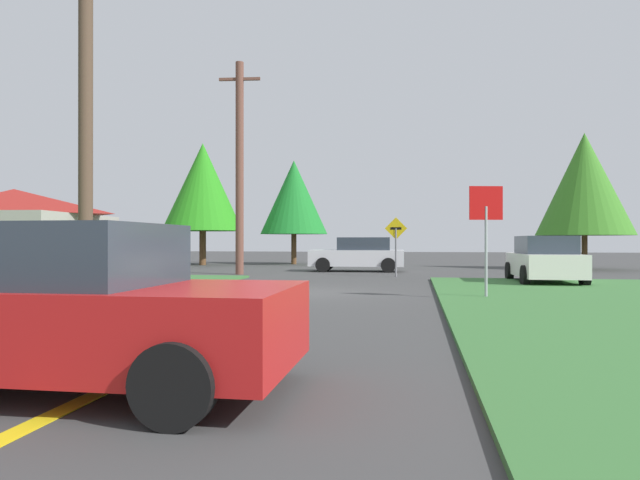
{
  "coord_description": "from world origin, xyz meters",
  "views": [
    {
      "loc": [
        2.97,
        -15.74,
        1.45
      ],
      "look_at": [
        -0.04,
        2.19,
        1.48
      ],
      "focal_mm": 31.9,
      "sensor_mm": 36.0,
      "label": 1
    }
  ],
  "objects_px": {
    "car_approaching_junction": "(358,255)",
    "stop_sign": "(486,219)",
    "utility_pole_near": "(86,122)",
    "car_behind_on_main_road": "(61,307)",
    "oak_tree_left": "(203,187)",
    "car_on_crossroad": "(544,260)",
    "barn": "(14,233)",
    "pine_tree_center": "(585,184)",
    "utility_pole_mid": "(240,166)",
    "direction_sign": "(396,240)",
    "oak_tree_right": "(294,197)"
  },
  "relations": [
    {
      "from": "car_approaching_junction",
      "to": "stop_sign",
      "type": "bearing_deg",
      "value": 107.42
    },
    {
      "from": "utility_pole_near",
      "to": "car_behind_on_main_road",
      "type": "bearing_deg",
      "value": -59.5
    },
    {
      "from": "oak_tree_left",
      "to": "car_on_crossroad",
      "type": "bearing_deg",
      "value": -35.83
    },
    {
      "from": "barn",
      "to": "pine_tree_center",
      "type": "bearing_deg",
      "value": 21.48
    },
    {
      "from": "car_on_crossroad",
      "to": "oak_tree_left",
      "type": "height_order",
      "value": "oak_tree_left"
    },
    {
      "from": "car_on_crossroad",
      "to": "oak_tree_left",
      "type": "relative_size",
      "value": 0.56
    },
    {
      "from": "car_behind_on_main_road",
      "to": "car_on_crossroad",
      "type": "height_order",
      "value": "same"
    },
    {
      "from": "utility_pole_mid",
      "to": "pine_tree_center",
      "type": "bearing_deg",
      "value": 23.31
    },
    {
      "from": "car_behind_on_main_road",
      "to": "car_approaching_junction",
      "type": "xyz_separation_m",
      "value": [
        0.76,
        21.88,
        -0.0
      ]
    },
    {
      "from": "car_behind_on_main_road",
      "to": "direction_sign",
      "type": "xyz_separation_m",
      "value": [
        2.66,
        18.08,
        0.69
      ]
    },
    {
      "from": "car_on_crossroad",
      "to": "oak_tree_left",
      "type": "bearing_deg",
      "value": 53.21
    },
    {
      "from": "car_behind_on_main_road",
      "to": "utility_pole_near",
      "type": "xyz_separation_m",
      "value": [
        -4.29,
        7.28,
        3.46
      ]
    },
    {
      "from": "utility_pole_mid",
      "to": "car_approaching_junction",
      "type": "bearing_deg",
      "value": 33.85
    },
    {
      "from": "car_behind_on_main_road",
      "to": "car_on_crossroad",
      "type": "distance_m",
      "value": 17.03
    },
    {
      "from": "car_on_crossroad",
      "to": "oak_tree_right",
      "type": "bearing_deg",
      "value": 38.36
    },
    {
      "from": "direction_sign",
      "to": "oak_tree_right",
      "type": "xyz_separation_m",
      "value": [
        -6.7,
        11.49,
        2.68
      ]
    },
    {
      "from": "car_behind_on_main_road",
      "to": "barn",
      "type": "bearing_deg",
      "value": 128.57
    },
    {
      "from": "stop_sign",
      "to": "car_behind_on_main_road",
      "type": "distance_m",
      "value": 10.83
    },
    {
      "from": "stop_sign",
      "to": "direction_sign",
      "type": "relative_size",
      "value": 1.16
    },
    {
      "from": "car_behind_on_main_road",
      "to": "car_on_crossroad",
      "type": "relative_size",
      "value": 1.08
    },
    {
      "from": "car_approaching_junction",
      "to": "car_on_crossroad",
      "type": "relative_size",
      "value": 1.09
    },
    {
      "from": "utility_pole_near",
      "to": "pine_tree_center",
      "type": "bearing_deg",
      "value": 48.39
    },
    {
      "from": "car_behind_on_main_road",
      "to": "car_approaching_junction",
      "type": "height_order",
      "value": "same"
    },
    {
      "from": "direction_sign",
      "to": "oak_tree_left",
      "type": "distance_m",
      "value": 15.39
    },
    {
      "from": "utility_pole_mid",
      "to": "car_on_crossroad",
      "type": "bearing_deg",
      "value": -16.26
    },
    {
      "from": "car_approaching_junction",
      "to": "car_behind_on_main_road",
      "type": "bearing_deg",
      "value": 85.96
    },
    {
      "from": "car_on_crossroad",
      "to": "direction_sign",
      "type": "bearing_deg",
      "value": 59.25
    },
    {
      "from": "utility_pole_mid",
      "to": "barn",
      "type": "height_order",
      "value": "utility_pole_mid"
    },
    {
      "from": "oak_tree_left",
      "to": "stop_sign",
      "type": "bearing_deg",
      "value": -51.38
    },
    {
      "from": "car_behind_on_main_road",
      "to": "stop_sign",
      "type": "bearing_deg",
      "value": 60.85
    },
    {
      "from": "utility_pole_near",
      "to": "oak_tree_left",
      "type": "height_order",
      "value": "utility_pole_near"
    },
    {
      "from": "car_behind_on_main_road",
      "to": "oak_tree_left",
      "type": "bearing_deg",
      "value": 108.02
    },
    {
      "from": "car_behind_on_main_road",
      "to": "car_approaching_junction",
      "type": "distance_m",
      "value": 21.89
    },
    {
      "from": "car_behind_on_main_road",
      "to": "pine_tree_center",
      "type": "height_order",
      "value": "pine_tree_center"
    },
    {
      "from": "car_on_crossroad",
      "to": "pine_tree_center",
      "type": "xyz_separation_m",
      "value": [
        4.14,
        10.34,
        3.53
      ]
    },
    {
      "from": "utility_pole_near",
      "to": "barn",
      "type": "xyz_separation_m",
      "value": [
        -8.52,
        8.5,
        -2.48
      ]
    },
    {
      "from": "oak_tree_left",
      "to": "car_approaching_junction",
      "type": "bearing_deg",
      "value": -29.02
    },
    {
      "from": "stop_sign",
      "to": "pine_tree_center",
      "type": "xyz_separation_m",
      "value": [
        6.74,
        16.06,
        2.33
      ]
    },
    {
      "from": "utility_pole_near",
      "to": "oak_tree_left",
      "type": "distance_m",
      "value": 20.7
    },
    {
      "from": "oak_tree_left",
      "to": "barn",
      "type": "bearing_deg",
      "value": -107.39
    },
    {
      "from": "utility_pole_near",
      "to": "car_on_crossroad",
      "type": "bearing_deg",
      "value": 33.2
    },
    {
      "from": "car_behind_on_main_road",
      "to": "oak_tree_right",
      "type": "bearing_deg",
      "value": 97.29
    },
    {
      "from": "stop_sign",
      "to": "utility_pole_near",
      "type": "height_order",
      "value": "utility_pole_near"
    },
    {
      "from": "oak_tree_right",
      "to": "barn",
      "type": "xyz_separation_m",
      "value": [
        -8.77,
        -13.79,
        -2.39
      ]
    },
    {
      "from": "utility_pole_mid",
      "to": "oak_tree_right",
      "type": "distance_m",
      "value": 10.96
    },
    {
      "from": "car_approaching_junction",
      "to": "car_on_crossroad",
      "type": "xyz_separation_m",
      "value": [
        6.99,
        -6.71,
        -0.0
      ]
    },
    {
      "from": "car_on_crossroad",
      "to": "direction_sign",
      "type": "relative_size",
      "value": 1.71
    },
    {
      "from": "stop_sign",
      "to": "oak_tree_right",
      "type": "distance_m",
      "value": 22.24
    },
    {
      "from": "direction_sign",
      "to": "barn",
      "type": "height_order",
      "value": "barn"
    },
    {
      "from": "stop_sign",
      "to": "pine_tree_center",
      "type": "height_order",
      "value": "pine_tree_center"
    }
  ]
}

